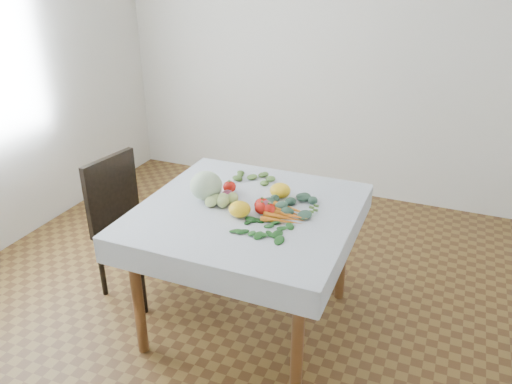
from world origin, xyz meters
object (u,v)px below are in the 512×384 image
(table, at_px, (248,225))
(carrot_bunch, at_px, (287,215))
(cabbage, at_px, (206,186))
(heirloom_back, at_px, (280,190))
(chair, at_px, (126,217))

(table, relative_size, carrot_bunch, 4.56)
(table, distance_m, cabbage, 0.31)
(table, bearing_deg, heirloom_back, 59.73)
(chair, height_order, heirloom_back, chair)
(heirloom_back, distance_m, carrot_bunch, 0.25)
(table, bearing_deg, chair, 176.87)
(chair, xyz_separation_m, heirloom_back, (0.96, 0.15, 0.29))
(cabbage, height_order, heirloom_back, cabbage)
(cabbage, bearing_deg, table, -4.52)
(table, height_order, cabbage, cabbage)
(cabbage, xyz_separation_m, heirloom_back, (0.37, 0.18, -0.04))
(table, bearing_deg, cabbage, 175.48)
(chair, relative_size, heirloom_back, 7.63)
(chair, bearing_deg, carrot_bunch, -3.53)
(table, height_order, carrot_bunch, carrot_bunch)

